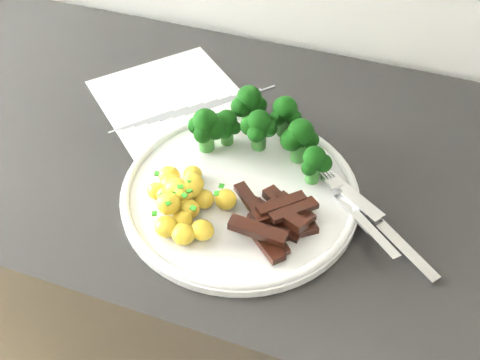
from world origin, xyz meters
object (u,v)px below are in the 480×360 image
counter (307,333)px  potatoes (183,200)px  fork (354,209)px  knife (386,232)px  beef_strips (275,218)px  broccoli (259,125)px  recipe_paper (182,112)px  plate (240,191)px

counter → potatoes: (-0.17, -0.13, 0.46)m
fork → knife: 0.05m
beef_strips → broccoli: bearing=116.9°
broccoli → fork: (0.15, -0.07, -0.03)m
counter → potatoes: size_ratio=18.41×
recipe_paper → potatoes: potatoes is taller
counter → beef_strips: 0.47m
counter → fork: size_ratio=16.23×
fork → knife: bearing=-16.3°
recipe_paper → knife: bearing=-22.4°
potatoes → knife: size_ratio=0.66×
counter → recipe_paper: recipe_paper is taller
beef_strips → potatoes: bearing=-173.2°
fork → knife: size_ratio=0.75×
counter → knife: (0.08, -0.08, 0.44)m
plate → potatoes: size_ratio=2.51×
recipe_paper → plate: size_ratio=1.16×
broccoli → potatoes: broccoli is taller
plate → knife: 0.19m
beef_strips → fork: size_ratio=0.85×
broccoli → potatoes: bearing=-111.0°
broccoli → potatoes: 0.15m
plate → knife: knife is taller
recipe_paper → beef_strips: size_ratio=3.03×
counter → plate: bearing=-145.3°
counter → beef_strips: size_ratio=19.12×
recipe_paper → counter: bearing=-12.8°
counter → plate: plate is taller
broccoli → beef_strips: size_ratio=1.70×
counter → knife: bearing=-44.4°
recipe_paper → knife: (0.33, -0.14, 0.01)m
beef_strips → counter: bearing=66.7°
recipe_paper → plate: (0.14, -0.13, 0.01)m
counter → broccoli: size_ratio=11.22×
potatoes → fork: size_ratio=0.88×
broccoli → fork: broccoli is taller
beef_strips → fork: 0.10m
potatoes → knife: potatoes is taller
recipe_paper → knife: 0.36m
potatoes → beef_strips: size_ratio=1.04×
broccoli → beef_strips: 0.14m
counter → recipe_paper: (-0.25, 0.06, 0.43)m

